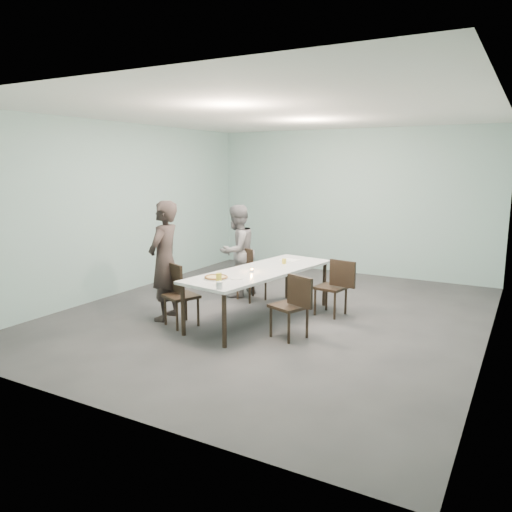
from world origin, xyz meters
The scene contains 16 objects.
ground centered at (0.00, 0.00, 0.00)m, with size 7.00×7.00×0.00m, color #333335.
room_shell centered at (0.00, 0.00, 2.03)m, with size 6.02×7.02×3.01m.
table centered at (-0.06, -0.30, 0.69)m, with size 1.30×2.71×0.75m.
chair_near_left centered at (-0.97, -1.09, 0.50)m, with size 0.65×0.55×0.87m.
chair_far_left centered at (-0.78, 0.60, 0.50)m, with size 0.65×0.55×0.87m.
chair_near_right centered at (0.73, -0.86, 0.50)m, with size 0.65×0.54×0.87m.
chair_far_right centered at (0.85, 0.40, 0.50)m, with size 0.64×0.48×0.87m.
diner_near centered at (-1.30, -0.98, 0.88)m, with size 0.64×0.42×1.76m, color black.
diner_far centered at (-1.06, 0.68, 0.80)m, with size 0.78×0.60×1.60m, color slate.
pizza centered at (-0.30, -1.11, 0.77)m, with size 0.34×0.34×0.04m.
side_plate centered at (-0.06, -0.98, 0.76)m, with size 0.18×0.18×0.01m, color white.
beer_glass centered at (-0.09, -1.37, 0.82)m, with size 0.08×0.08×0.15m, color gold.
water_tumbler centered at (0.04, -1.55, 0.80)m, with size 0.08×0.08×0.09m, color silver.
tealight centered at (-0.09, -0.51, 0.77)m, with size 0.06×0.06×0.05m.
amber_tumbler centered at (0.04, 0.28, 0.79)m, with size 0.07×0.07×0.08m, color gold.
menu centered at (-0.01, 0.59, 0.75)m, with size 0.30×0.22×0.01m, color silver.
Camera 1 is at (3.37, -6.59, 2.27)m, focal length 35.00 mm.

